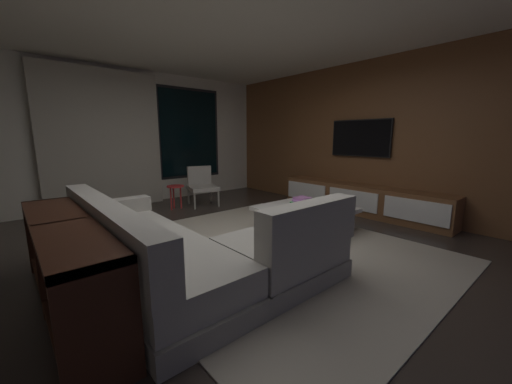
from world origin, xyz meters
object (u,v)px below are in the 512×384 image
Objects in this scene: coffee_table at (305,219)px; sectional_couch at (183,252)px; accent_chair_near_window at (202,184)px; side_stool at (175,190)px; console_table_behind_couch at (67,261)px; book_stack_on_coffee_table at (302,201)px; media_console at (361,200)px; mounted_tv at (360,138)px.

sectional_couch is at bearing -173.90° from coffee_table.
accent_chair_near_window is 0.59m from side_stool.
coffee_table is at bearing 1.75° from console_table_behind_couch.
book_stack_on_coffee_table reaches higher than side_stool.
media_console is (2.37, -2.51, -0.12)m from side_stool.
accent_chair_near_window reaches higher than console_table_behind_couch.
mounted_tv reaches higher than media_console.
console_table_behind_couch is at bearing -175.94° from book_stack_on_coffee_table.
mounted_tv is at bearing 1.76° from book_stack_on_coffee_table.
mounted_tv is at bearing 5.83° from coffee_table.
media_console is 1.13m from mounted_tv.
accent_chair_near_window is (-0.32, 2.37, 0.02)m from book_stack_on_coffee_table.
sectional_couch is at bearing -123.51° from accent_chair_near_window.
mounted_tv reaches higher than accent_chair_near_window.
side_stool is 0.22× the size of console_table_behind_couch.
accent_chair_near_window is 3.75m from console_table_behind_couch.
side_stool is at bearing 108.59° from coffee_table.
media_console is (3.59, 0.20, -0.04)m from sectional_couch.
coffee_table is at bearing -174.17° from mounted_tv.
accent_chair_near_window is at bearing 95.80° from coffee_table.
accent_chair_near_window is at bearing 97.74° from book_stack_on_coffee_table.
sectional_couch is at bearing -170.79° from book_stack_on_coffee_table.
coffee_table is 2.52× the size of side_stool.
accent_chair_near_window is 0.37× the size of console_table_behind_couch.
console_table_behind_couch reaches higher than media_console.
mounted_tv is (1.97, -2.32, 0.92)m from accent_chair_near_window.
sectional_couch is 3.21× the size of accent_chair_near_window.
mounted_tv is (0.18, 0.20, 1.10)m from media_console.
mounted_tv reaches higher than sectional_couch.
side_stool is at bearing 133.38° from media_console.
accent_chair_near_window reaches higher than coffee_table.
mounted_tv is (1.72, 0.18, 1.16)m from coffee_table.
sectional_couch is 2.16× the size of coffee_table.
sectional_couch is 2.18× the size of mounted_tv.
sectional_couch reaches higher than accent_chair_near_window.
sectional_couch is at bearing -8.04° from console_table_behind_couch.
coffee_table is 0.55× the size of console_table_behind_couch.
console_table_behind_couch is at bearing -176.75° from mounted_tv.
mounted_tv is at bearing -42.17° from side_stool.
book_stack_on_coffee_table is at bearing 174.27° from media_console.
accent_chair_near_window is at bearing 125.36° from media_console.
sectional_couch is at bearing -174.02° from mounted_tv.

